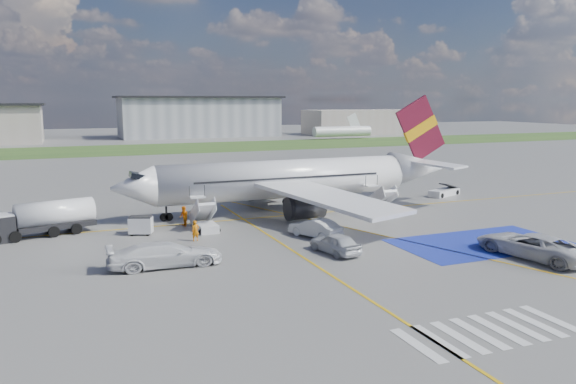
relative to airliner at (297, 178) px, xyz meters
name	(u,v)px	position (x,y,z in m)	size (l,w,h in m)	color
ground	(348,243)	(-1.51, -14.00, -3.39)	(400.00, 400.00, 0.00)	#60605E
grass_strip	(156,149)	(-1.51, 81.00, -3.39)	(400.00, 30.00, 0.01)	#2D4C1E
taxiway_line_main	(291,215)	(-1.51, -2.00, -3.39)	(120.00, 0.20, 0.01)	gold
taxiway_line_cross	(354,290)	(-6.51, -24.00, -3.39)	(0.20, 60.00, 0.01)	gold
taxiway_line_diag	(291,215)	(-1.51, -2.00, -3.39)	(0.20, 60.00, 0.01)	gold
staging_box	(482,243)	(8.49, -18.00, -3.39)	(14.00, 8.00, 0.01)	#1A2B9C
crosswalk	(488,331)	(-3.31, -32.00, -3.39)	(9.00, 4.00, 0.01)	silver
terminal_centre	(199,117)	(18.49, 121.00, 2.61)	(48.00, 18.00, 12.00)	gray
terminal_east	(365,122)	(73.49, 114.00, 0.61)	(40.00, 16.00, 8.00)	#A0958A
airliner	(297,178)	(0.00, 0.00, 0.00)	(36.81, 32.95, 11.92)	silver
airstairs_fwd	(206,224)	(-11.01, -5.30, -2.77)	(1.90, 5.20, 3.60)	silver
airstairs_aft	(386,208)	(7.49, -5.30, -2.77)	(1.90, 5.20, 3.60)	silver
fuel_tanker	(42,222)	(-24.25, -1.98, -2.16)	(8.84, 4.38, 2.92)	black
gpu_cart	(141,226)	(-16.50, -4.63, -2.67)	(2.20, 1.78, 1.59)	silver
belt_loader	(444,192)	(20.05, 1.80, -3.02)	(5.16, 3.27, 1.50)	silver
car_silver_a	(335,243)	(-3.80, -16.21, -2.61)	(1.84, 4.58, 1.56)	silver
car_silver_b	(315,228)	(-3.11, -11.12, -2.60)	(1.68, 4.82, 1.59)	silver
van_white_a	(532,241)	(8.95, -22.59, -2.18)	(2.97, 6.45, 2.42)	silver
van_white_b	(165,250)	(-16.21, -14.80, -2.25)	(2.38, 5.84, 2.29)	silver
crew_fwd	(196,231)	(-12.66, -8.55, -2.55)	(0.62, 0.40, 1.69)	orange
crew_nose	(184,216)	(-12.44, -2.90, -2.46)	(0.90, 0.70, 1.86)	orange
crew_aft	(373,210)	(5.19, -6.51, -2.58)	(0.96, 0.40, 1.63)	#EC5B0C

